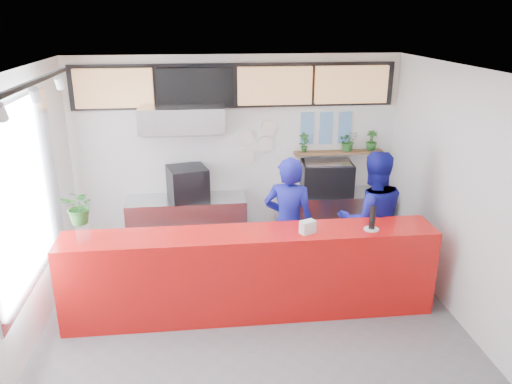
% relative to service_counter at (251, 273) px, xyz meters
% --- Properties ---
extents(floor, '(5.00, 5.00, 0.00)m').
position_rel_service_counter_xyz_m(floor, '(0.00, -0.40, -0.55)').
color(floor, slate).
rests_on(floor, ground).
extents(ceiling, '(5.00, 5.00, 0.00)m').
position_rel_service_counter_xyz_m(ceiling, '(0.00, -0.40, 2.45)').
color(ceiling, silver).
extents(wall_back, '(5.00, 0.00, 5.00)m').
position_rel_service_counter_xyz_m(wall_back, '(0.00, 2.10, 0.95)').
color(wall_back, white).
rests_on(wall_back, ground).
extents(wall_left, '(0.00, 5.00, 5.00)m').
position_rel_service_counter_xyz_m(wall_left, '(-2.50, -0.40, 0.95)').
color(wall_left, white).
rests_on(wall_left, ground).
extents(wall_right, '(0.00, 5.00, 5.00)m').
position_rel_service_counter_xyz_m(wall_right, '(2.50, -0.40, 0.95)').
color(wall_right, white).
rests_on(wall_right, ground).
extents(service_counter, '(4.50, 0.60, 1.10)m').
position_rel_service_counter_xyz_m(service_counter, '(0.00, 0.00, 0.00)').
color(service_counter, red).
rests_on(service_counter, ground).
extents(cream_band, '(5.00, 0.02, 0.80)m').
position_rel_service_counter_xyz_m(cream_band, '(0.00, 2.09, 2.05)').
color(cream_band, beige).
rests_on(cream_band, wall_back).
extents(prep_bench, '(1.80, 0.60, 0.90)m').
position_rel_service_counter_xyz_m(prep_bench, '(-0.80, 1.80, -0.10)').
color(prep_bench, '#B2B5BA').
rests_on(prep_bench, ground).
extents(panini_oven, '(0.67, 0.67, 0.49)m').
position_rel_service_counter_xyz_m(panini_oven, '(-0.77, 1.80, 0.60)').
color(panini_oven, black).
rests_on(panini_oven, prep_bench).
extents(extraction_hood, '(1.20, 0.70, 0.35)m').
position_rel_service_counter_xyz_m(extraction_hood, '(-0.80, 1.75, 1.60)').
color(extraction_hood, '#B2B5BA').
rests_on(extraction_hood, ceiling).
extents(hood_lip, '(1.20, 0.69, 0.31)m').
position_rel_service_counter_xyz_m(hood_lip, '(-0.80, 1.75, 1.40)').
color(hood_lip, '#B2B5BA').
rests_on(hood_lip, ceiling).
extents(right_bench, '(1.80, 0.60, 0.90)m').
position_rel_service_counter_xyz_m(right_bench, '(1.50, 1.80, -0.10)').
color(right_bench, '#B2B5BA').
rests_on(right_bench, ground).
extents(espresso_machine, '(0.81, 0.61, 0.49)m').
position_rel_service_counter_xyz_m(espresso_machine, '(1.38, 1.80, 0.60)').
color(espresso_machine, black).
rests_on(espresso_machine, right_bench).
extents(espresso_tray, '(0.75, 0.57, 0.06)m').
position_rel_service_counter_xyz_m(espresso_tray, '(1.38, 1.80, 0.83)').
color(espresso_tray, '#A3A5AA').
rests_on(espresso_tray, espresso_machine).
extents(herb_shelf, '(1.40, 0.18, 0.04)m').
position_rel_service_counter_xyz_m(herb_shelf, '(1.60, 2.00, 0.95)').
color(herb_shelf, brown).
rests_on(herb_shelf, wall_back).
extents(menu_board_far_left, '(1.10, 0.10, 0.55)m').
position_rel_service_counter_xyz_m(menu_board_far_left, '(-1.75, 1.98, 2.00)').
color(menu_board_far_left, tan).
rests_on(menu_board_far_left, wall_back).
extents(menu_board_mid_left, '(1.10, 0.10, 0.55)m').
position_rel_service_counter_xyz_m(menu_board_mid_left, '(-0.59, 1.98, 2.00)').
color(menu_board_mid_left, black).
rests_on(menu_board_mid_left, wall_back).
extents(menu_board_mid_right, '(1.10, 0.10, 0.55)m').
position_rel_service_counter_xyz_m(menu_board_mid_right, '(0.57, 1.98, 2.00)').
color(menu_board_mid_right, tan).
rests_on(menu_board_mid_right, wall_back).
extents(menu_board_far_right, '(1.10, 0.10, 0.55)m').
position_rel_service_counter_xyz_m(menu_board_far_right, '(1.73, 1.98, 2.00)').
color(menu_board_far_right, tan).
rests_on(menu_board_far_right, wall_back).
extents(soffit, '(4.80, 0.04, 0.65)m').
position_rel_service_counter_xyz_m(soffit, '(0.00, 2.06, 2.00)').
color(soffit, black).
rests_on(soffit, wall_back).
extents(window_pane, '(0.04, 2.20, 1.90)m').
position_rel_service_counter_xyz_m(window_pane, '(-2.47, -0.10, 1.15)').
color(window_pane, silver).
rests_on(window_pane, wall_left).
extents(window_frame, '(0.03, 2.30, 2.00)m').
position_rel_service_counter_xyz_m(window_frame, '(-2.45, -0.10, 1.15)').
color(window_frame, '#B2B5BA').
rests_on(window_frame, wall_left).
extents(track_rail, '(0.05, 2.40, 0.04)m').
position_rel_service_counter_xyz_m(track_rail, '(-2.10, -0.40, 2.39)').
color(track_rail, black).
rests_on(track_rail, ceiling).
extents(dec_plate_a, '(0.24, 0.03, 0.24)m').
position_rel_service_counter_xyz_m(dec_plate_a, '(0.15, 2.07, 1.20)').
color(dec_plate_a, silver).
rests_on(dec_plate_a, wall_back).
extents(dec_plate_b, '(0.24, 0.03, 0.24)m').
position_rel_service_counter_xyz_m(dec_plate_b, '(0.45, 2.07, 1.10)').
color(dec_plate_b, silver).
rests_on(dec_plate_b, wall_back).
extents(dec_plate_c, '(0.24, 0.03, 0.24)m').
position_rel_service_counter_xyz_m(dec_plate_c, '(0.15, 2.07, 0.90)').
color(dec_plate_c, silver).
rests_on(dec_plate_c, wall_back).
extents(dec_plate_d, '(0.24, 0.03, 0.24)m').
position_rel_service_counter_xyz_m(dec_plate_d, '(0.50, 2.07, 1.35)').
color(dec_plate_d, silver).
rests_on(dec_plate_d, wall_back).
extents(photo_frame_a, '(0.20, 0.02, 0.25)m').
position_rel_service_counter_xyz_m(photo_frame_a, '(1.10, 2.08, 1.45)').
color(photo_frame_a, '#598CBF').
rests_on(photo_frame_a, wall_back).
extents(photo_frame_b, '(0.20, 0.02, 0.25)m').
position_rel_service_counter_xyz_m(photo_frame_b, '(1.40, 2.08, 1.45)').
color(photo_frame_b, '#598CBF').
rests_on(photo_frame_b, wall_back).
extents(photo_frame_c, '(0.20, 0.02, 0.25)m').
position_rel_service_counter_xyz_m(photo_frame_c, '(1.70, 2.08, 1.45)').
color(photo_frame_c, '#598CBF').
rests_on(photo_frame_c, wall_back).
extents(photo_frame_d, '(0.20, 0.02, 0.25)m').
position_rel_service_counter_xyz_m(photo_frame_d, '(1.10, 2.08, 1.20)').
color(photo_frame_d, '#598CBF').
rests_on(photo_frame_d, wall_back).
extents(photo_frame_e, '(0.20, 0.02, 0.25)m').
position_rel_service_counter_xyz_m(photo_frame_e, '(1.40, 2.08, 1.20)').
color(photo_frame_e, '#598CBF').
rests_on(photo_frame_e, wall_back).
extents(photo_frame_f, '(0.20, 0.02, 0.25)m').
position_rel_service_counter_xyz_m(photo_frame_f, '(1.70, 2.08, 1.20)').
color(photo_frame_f, '#598CBF').
rests_on(photo_frame_f, wall_back).
extents(staff_center, '(0.78, 0.64, 1.84)m').
position_rel_service_counter_xyz_m(staff_center, '(0.57, 0.61, 0.37)').
color(staff_center, navy).
rests_on(staff_center, ground).
extents(staff_right, '(0.93, 0.73, 1.90)m').
position_rel_service_counter_xyz_m(staff_right, '(1.69, 0.56, 0.40)').
color(staff_right, navy).
rests_on(staff_right, ground).
extents(herb_a, '(0.19, 0.15, 0.31)m').
position_rel_service_counter_xyz_m(herb_a, '(1.04, 2.00, 1.13)').
color(herb_a, '#265D20').
rests_on(herb_a, herb_shelf).
extents(herb_c, '(0.31, 0.27, 0.32)m').
position_rel_service_counter_xyz_m(herb_c, '(1.75, 2.00, 1.13)').
color(herb_c, '#265D20').
rests_on(herb_c, herb_shelf).
extents(herb_d, '(0.21, 0.20, 0.31)m').
position_rel_service_counter_xyz_m(herb_d, '(2.12, 2.00, 1.12)').
color(herb_d, '#265D20').
rests_on(herb_d, herb_shelf).
extents(glass_vase, '(0.18, 0.18, 0.20)m').
position_rel_service_counter_xyz_m(glass_vase, '(-1.91, -0.03, 0.65)').
color(glass_vase, silver).
rests_on(glass_vase, service_counter).
extents(basil_vase, '(0.44, 0.40, 0.41)m').
position_rel_service_counter_xyz_m(basil_vase, '(-1.91, -0.03, 0.97)').
color(basil_vase, '#265D20').
rests_on(basil_vase, glass_vase).
extents(napkin_holder, '(0.21, 0.18, 0.16)m').
position_rel_service_counter_xyz_m(napkin_holder, '(0.67, -0.09, 0.63)').
color(napkin_holder, silver).
rests_on(napkin_holder, service_counter).
extents(white_plate, '(0.23, 0.23, 0.01)m').
position_rel_service_counter_xyz_m(white_plate, '(1.46, -0.09, 0.56)').
color(white_plate, silver).
rests_on(white_plate, service_counter).
extents(pepper_mill, '(0.08, 0.08, 0.29)m').
position_rel_service_counter_xyz_m(pepper_mill, '(1.46, -0.09, 0.71)').
color(pepper_mill, black).
rests_on(pepper_mill, white_plate).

